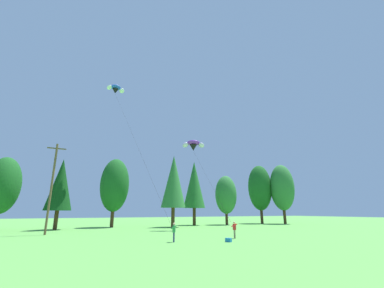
{
  "coord_description": "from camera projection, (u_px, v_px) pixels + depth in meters",
  "views": [
    {
      "loc": [
        -12.79,
        -1.18,
        2.7
      ],
      "look_at": [
        -0.97,
        22.92,
        9.86
      ],
      "focal_mm": 23.69,
      "sensor_mm": 36.0,
      "label": 1
    }
  ],
  "objects": [
    {
      "name": "utility_pole",
      "position": [
        52.0,
        185.0,
        31.41
      ],
      "size": [
        2.2,
        0.26,
        11.14
      ],
      "color": "brown",
      "rests_on": "ground_plane"
    },
    {
      "name": "kite_flyer_mid",
      "position": [
        234.0,
        228.0,
        26.29
      ],
      "size": [
        0.67,
        0.7,
        1.69
      ],
      "color": "gray",
      "rests_on": "ground_plane"
    },
    {
      "name": "treeline_tree_j",
      "position": [
        282.0,
        187.0,
        58.83
      ],
      "size": [
        5.4,
        5.4,
        13.35
      ],
      "color": "#472D19",
      "rests_on": "ground_plane"
    },
    {
      "name": "parafoil_kite_high_blue_white",
      "position": [
        116.0,
        89.0,
        46.84
      ],
      "size": [
        4.57,
        22.5,
        23.83
      ],
      "color": "blue"
    },
    {
      "name": "treeline_tree_g",
      "position": [
        194.0,
        184.0,
        52.98
      ],
      "size": [
        4.46,
        4.46,
        13.0
      ],
      "color": "#472D19",
      "rests_on": "ground_plane"
    },
    {
      "name": "parafoil_kite_mid_purple",
      "position": [
        193.0,
        145.0,
        41.88
      ],
      "size": [
        4.13,
        14.5,
        12.6
      ],
      "color": "purple"
    },
    {
      "name": "picnic_cooler",
      "position": [
        228.0,
        240.0,
        23.12
      ],
      "size": [
        0.56,
        0.63,
        0.34
      ],
      "primitive_type": "cube",
      "rotation": [
        0.0,
        0.0,
        2.05
      ],
      "color": "#1E70B7",
      "rests_on": "ground_plane"
    },
    {
      "name": "kite_flyer_near",
      "position": [
        174.0,
        231.0,
        23.15
      ],
      "size": [
        0.73,
        0.75,
        1.69
      ],
      "color": "navy",
      "rests_on": "ground_plane"
    },
    {
      "name": "treeline_tree_f",
      "position": [
        174.0,
        181.0,
        46.63
      ],
      "size": [
        4.44,
        4.44,
        12.89
      ],
      "color": "#472D19",
      "rests_on": "ground_plane"
    },
    {
      "name": "treeline_tree_c",
      "position": [
        3.0,
        185.0,
        37.45
      ],
      "size": [
        4.68,
        4.68,
        10.67
      ],
      "color": "#472D19",
      "rests_on": "ground_plane"
    },
    {
      "name": "treeline_tree_i",
      "position": [
        260.0,
        188.0,
        60.37
      ],
      "size": [
        5.43,
        5.43,
        13.45
      ],
      "color": "#472D19",
      "rests_on": "ground_plane"
    },
    {
      "name": "treeline_tree_d",
      "position": [
        61.0,
        184.0,
        39.94
      ],
      "size": [
        3.99,
        3.99,
        10.88
      ],
      "color": "#472D19",
      "rests_on": "ground_plane"
    },
    {
      "name": "treeline_tree_e",
      "position": [
        115.0,
        185.0,
        46.24
      ],
      "size": [
        5.09,
        5.09,
        12.17
      ],
      "color": "#472D19",
      "rests_on": "ground_plane"
    },
    {
      "name": "treeline_tree_h",
      "position": [
        226.0,
        195.0,
        54.43
      ],
      "size": [
        4.55,
        4.55,
        10.2
      ],
      "color": "#472D19",
      "rests_on": "ground_plane"
    }
  ]
}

